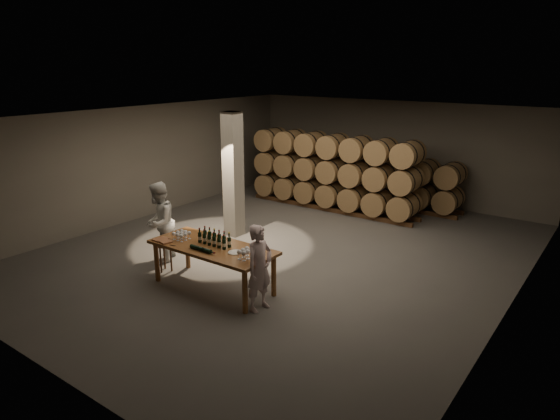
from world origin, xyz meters
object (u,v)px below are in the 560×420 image
Objects in this scene: person_man at (259,268)px; stool at (165,248)px; bottle_cluster at (214,240)px; notebook_near at (165,241)px; tasting_table at (213,251)px; plate at (235,252)px; person_woman at (159,223)px.

stool is at bearing 90.83° from person_man.
bottle_cluster is at bearing 84.49° from person_man.
notebook_near is 2.23m from person_man.
person_man reaches higher than stool.
tasting_table is 1.00m from notebook_near.
tasting_table is 1.60× the size of person_man.
stool is (-2.04, 0.03, -0.39)m from plate.
tasting_table is 1.41× the size of person_woman.
tasting_table is at bearing 51.27° from person_woman.
person_woman reaches higher than person_man.
tasting_table reaches higher than stool.
plate is 2.08m from stool.
person_man is at bearing -3.46° from stool.
tasting_table is 1.31m from person_man.
notebook_near is 0.14× the size of person_woman.
person_man is at bearing -11.29° from plate.
tasting_table is 1.46m from stool.
plate is 1.56m from notebook_near.
bottle_cluster is 0.39× the size of person_woman.
person_man is (1.30, -0.15, 0.01)m from tasting_table.
plate is (0.62, -0.09, -0.10)m from bottle_cluster.
bottle_cluster reaches higher than plate.
notebook_near is 1.27m from person_woman.
person_woman reaches higher than tasting_table.
person_man is at bearing 52.55° from person_woman.
notebook_near is 0.41× the size of stool.
stool is at bearing 155.10° from notebook_near.
person_man reaches higher than bottle_cluster.
bottle_cluster is 1.15× the size of stool.
person_man reaches higher than plate.
bottle_cluster is 0.45× the size of person_man.
person_woman reaches higher than notebook_near.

